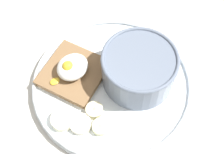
# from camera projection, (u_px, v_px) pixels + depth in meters

# --- Properties ---
(ground_plane) EXTENTS (1.20, 1.20, 0.02)m
(ground_plane) POSITION_uv_depth(u_px,v_px,m) (112.00, 89.00, 0.53)
(ground_plane) COLOR beige
(ground_plane) RESTS_ON ground
(plate) EXTENTS (0.26, 0.26, 0.02)m
(plate) POSITION_uv_depth(u_px,v_px,m) (112.00, 84.00, 0.51)
(plate) COLOR white
(plate) RESTS_ON ground_plane
(oatmeal_bowl) EXTENTS (0.12, 0.12, 0.06)m
(oatmeal_bowl) POSITION_uv_depth(u_px,v_px,m) (139.00, 68.00, 0.49)
(oatmeal_bowl) COLOR slate
(oatmeal_bowl) RESTS_ON plate
(toast_slice) EXTENTS (0.12, 0.12, 0.01)m
(toast_slice) POSITION_uv_depth(u_px,v_px,m) (74.00, 73.00, 0.51)
(toast_slice) COLOR olive
(toast_slice) RESTS_ON plate
(poached_egg) EXTENTS (0.07, 0.05, 0.03)m
(poached_egg) POSITION_uv_depth(u_px,v_px,m) (72.00, 67.00, 0.50)
(poached_egg) COLOR white
(poached_egg) RESTS_ON toast_slice
(banana_slice_front) EXTENTS (0.05, 0.05, 0.01)m
(banana_slice_front) POSITION_uv_depth(u_px,v_px,m) (81.00, 124.00, 0.47)
(banana_slice_front) COLOR #EDE3C8
(banana_slice_front) RESTS_ON plate
(banana_slice_left) EXTENTS (0.03, 0.03, 0.01)m
(banana_slice_left) POSITION_uv_depth(u_px,v_px,m) (95.00, 110.00, 0.48)
(banana_slice_left) COLOR beige
(banana_slice_left) RESTS_ON plate
(banana_slice_back) EXTENTS (0.05, 0.05, 0.01)m
(banana_slice_back) POSITION_uv_depth(u_px,v_px,m) (62.00, 120.00, 0.47)
(banana_slice_back) COLOR #EFEABE
(banana_slice_back) RESTS_ON plate
(banana_slice_right) EXTENTS (0.03, 0.03, 0.01)m
(banana_slice_right) POSITION_uv_depth(u_px,v_px,m) (101.00, 127.00, 0.47)
(banana_slice_right) COLOR #EDEBB2
(banana_slice_right) RESTS_ON plate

